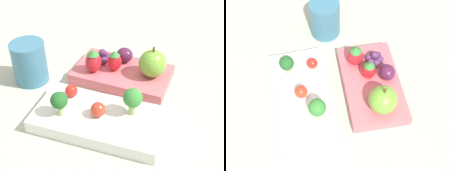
% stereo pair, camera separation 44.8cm
% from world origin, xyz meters
% --- Properties ---
extents(ground_plane, '(4.00, 4.00, 0.00)m').
position_xyz_m(ground_plane, '(0.00, 0.00, 0.00)').
color(ground_plane, '#ADB7A3').
extents(bento_box_savoury, '(0.24, 0.13, 0.03)m').
position_xyz_m(bento_box_savoury, '(-0.00, 0.07, 0.01)').
color(bento_box_savoury, white).
rests_on(bento_box_savoury, ground_plane).
extents(bento_box_fruit, '(0.21, 0.14, 0.02)m').
position_xyz_m(bento_box_fruit, '(-0.01, -0.07, 0.01)').
color(bento_box_fruit, '#DB6670').
rests_on(bento_box_fruit, ground_plane).
extents(broccoli_floret_0, '(0.03, 0.03, 0.05)m').
position_xyz_m(broccoli_floret_0, '(-0.06, 0.06, 0.06)').
color(broccoli_floret_0, '#93B770').
rests_on(broccoli_floret_0, bento_box_savoury).
extents(broccoli_floret_1, '(0.03, 0.03, 0.05)m').
position_xyz_m(broccoli_floret_1, '(0.06, 0.09, 0.05)').
color(broccoli_floret_1, '#93B770').
rests_on(broccoli_floret_1, bento_box_savoury).
extents(cherry_tomato_0, '(0.02, 0.02, 0.02)m').
position_xyz_m(cherry_tomato_0, '(0.06, 0.04, 0.04)').
color(cherry_tomato_0, red).
rests_on(cherry_tomato_0, bento_box_savoury).
extents(cherry_tomato_1, '(0.03, 0.03, 0.03)m').
position_xyz_m(cherry_tomato_1, '(-0.00, 0.08, 0.04)').
color(cherry_tomato_1, red).
rests_on(cherry_tomato_1, bento_box_savoury).
extents(apple, '(0.06, 0.06, 0.07)m').
position_xyz_m(apple, '(-0.07, -0.07, 0.05)').
color(apple, '#70A838').
rests_on(apple, bento_box_fruit).
extents(strawberry_0, '(0.03, 0.03, 0.05)m').
position_xyz_m(strawberry_0, '(0.05, -0.06, 0.05)').
color(strawberry_0, red).
rests_on(strawberry_0, bento_box_fruit).
extents(strawberry_1, '(0.03, 0.03, 0.05)m').
position_xyz_m(strawberry_1, '(0.01, -0.07, 0.04)').
color(strawberry_1, red).
rests_on(strawberry_1, bento_box_fruit).
extents(plum, '(0.04, 0.03, 0.03)m').
position_xyz_m(plum, '(-0.01, -0.11, 0.04)').
color(plum, '#511E42').
rests_on(plum, bento_box_fruit).
extents(grape_cluster, '(0.04, 0.04, 0.03)m').
position_xyz_m(grape_cluster, '(0.04, -0.10, 0.03)').
color(grape_cluster, '#562D5B').
rests_on(grape_cluster, bento_box_fruit).
extents(drinking_cup, '(0.07, 0.07, 0.09)m').
position_xyz_m(drinking_cup, '(0.17, -0.03, 0.04)').
color(drinking_cup, teal).
rests_on(drinking_cup, ground_plane).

